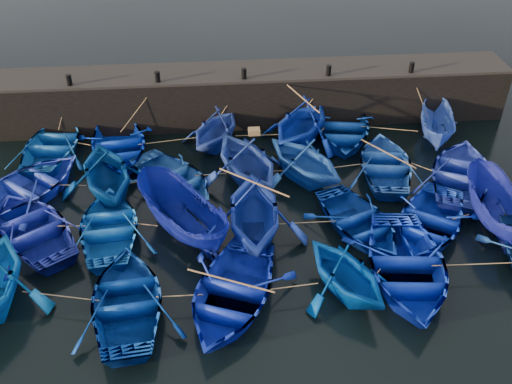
{
  "coord_description": "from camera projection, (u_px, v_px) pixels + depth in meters",
  "views": [
    {
      "loc": [
        -1.6,
        -15.0,
        14.13
      ],
      "look_at": [
        0.0,
        3.2,
        0.7
      ],
      "focal_mm": 40.0,
      "sensor_mm": 36.0,
      "label": 1
    }
  ],
  "objects": [
    {
      "name": "boat_16",
      "position": [
        254.0,
        211.0,
        20.82
      ],
      "size": [
        4.3,
        4.92,
        2.49
      ],
      "primitive_type": "imported",
      "rotation": [
        0.0,
        0.0,
        -0.05
      ],
      "color": "#1631A6",
      "rests_on": "ground"
    },
    {
      "name": "boat_17",
      "position": [
        359.0,
        222.0,
        21.55
      ],
      "size": [
        4.59,
        5.31,
        0.92
      ],
      "primitive_type": "imported",
      "rotation": [
        0.0,
        0.0,
        0.37
      ],
      "color": "navy",
      "rests_on": "ground"
    },
    {
      "name": "bollard_1",
      "position": [
        157.0,
        77.0,
        26.25
      ],
      "size": [
        0.24,
        0.24,
        0.5
      ],
      "primitive_type": "cylinder",
      "color": "black",
      "rests_on": "quay_top"
    },
    {
      "name": "boat_19",
      "position": [
        493.0,
        207.0,
        21.64
      ],
      "size": [
        1.92,
        4.52,
        1.71
      ],
      "primitive_type": "imported",
      "rotation": [
        0.0,
        0.0,
        3.08
      ],
      "color": "navy",
      "rests_on": "ground"
    },
    {
      "name": "boat_24",
      "position": [
        406.0,
        267.0,
        19.41
      ],
      "size": [
        4.59,
        6.0,
        1.16
      ],
      "primitive_type": "imported",
      "rotation": [
        0.0,
        0.0,
        -0.11
      ],
      "color": "#0B28C6",
      "rests_on": "ground"
    },
    {
      "name": "boat_0",
      "position": [
        54.0,
        144.0,
        25.99
      ],
      "size": [
        4.07,
        5.3,
        1.02
      ],
      "primitive_type": "imported",
      "rotation": [
        0.0,
        0.0,
        3.03
      ],
      "color": "#0E4B97",
      "rests_on": "ground"
    },
    {
      "name": "boat_7",
      "position": [
        106.0,
        171.0,
        22.99
      ],
      "size": [
        4.98,
        5.4,
        2.36
      ],
      "primitive_type": "imported",
      "rotation": [
        0.0,
        0.0,
        3.43
      ],
      "color": "navy",
      "rests_on": "ground"
    },
    {
      "name": "quay_wall",
      "position": [
        243.0,
        96.0,
        28.21
      ],
      "size": [
        26.0,
        2.5,
        2.5
      ],
      "primitive_type": "cube",
      "color": "black",
      "rests_on": "ground"
    },
    {
      "name": "boat_1",
      "position": [
        118.0,
        146.0,
        25.81
      ],
      "size": [
        4.57,
        5.76,
        1.08
      ],
      "primitive_type": "imported",
      "rotation": [
        0.0,
        0.0,
        0.18
      ],
      "color": "#0429CF",
      "rests_on": "ground"
    },
    {
      "name": "boat_4",
      "position": [
        343.0,
        127.0,
        27.14
      ],
      "size": [
        4.62,
        5.84,
        1.09
      ],
      "primitive_type": "imported",
      "rotation": [
        0.0,
        0.0,
        -0.17
      ],
      "color": "navy",
      "rests_on": "ground"
    },
    {
      "name": "bollard_4",
      "position": [
        412.0,
        67.0,
        27.09
      ],
      "size": [
        0.24,
        0.24,
        0.5
      ],
      "primitive_type": "cylinder",
      "color": "black",
      "rests_on": "quay_top"
    },
    {
      "name": "boat_6",
      "position": [
        28.0,
        186.0,
        23.27
      ],
      "size": [
        6.15,
        6.34,
        1.07
      ],
      "primitive_type": "imported",
      "rotation": [
        0.0,
        0.0,
        2.45
      ],
      "color": "blue",
      "rests_on": "ground"
    },
    {
      "name": "mooring_ropes",
      "position": [
        257.0,
        164.0,
        24.0
      ],
      "size": [
        17.85,
        11.57,
        2.1
      ],
      "color": "tan",
      "rests_on": "ground"
    },
    {
      "name": "boat_2",
      "position": [
        216.0,
        128.0,
        26.17
      ],
      "size": [
        4.65,
        4.86,
        1.98
      ],
      "primitive_type": "imported",
      "rotation": [
        0.0,
        0.0,
        -0.5
      ],
      "color": "navy",
      "rests_on": "ground"
    },
    {
      "name": "bollard_0",
      "position": [
        69.0,
        80.0,
        25.96
      ],
      "size": [
        0.24,
        0.24,
        0.5
      ],
      "primitive_type": "cylinder",
      "color": "black",
      "rests_on": "quay_top"
    },
    {
      "name": "boat_23",
      "position": [
        346.0,
        272.0,
        18.64
      ],
      "size": [
        4.54,
        4.75,
        1.95
      ],
      "primitive_type": "imported",
      "rotation": [
        0.0,
        0.0,
        0.48
      ],
      "color": "#003E9A",
      "rests_on": "ground"
    },
    {
      "name": "boat_8",
      "position": [
        173.0,
        178.0,
        23.84
      ],
      "size": [
        5.49,
        5.69,
        0.96
      ],
      "primitive_type": "imported",
      "rotation": [
        0.0,
        0.0,
        0.68
      ],
      "color": "#1E56B1",
      "rests_on": "ground"
    },
    {
      "name": "boat_9",
      "position": [
        247.0,
        159.0,
        23.68
      ],
      "size": [
        5.36,
        5.71,
        2.4
      ],
      "primitive_type": "imported",
      "rotation": [
        0.0,
        0.0,
        3.53
      ],
      "color": "navy",
      "rests_on": "ground"
    },
    {
      "name": "boat_3",
      "position": [
        302.0,
        122.0,
        26.28
      ],
      "size": [
        5.72,
        5.86,
        2.35
      ],
      "primitive_type": "imported",
      "rotation": [
        0.0,
        0.0,
        -0.62
      ],
      "color": "#092797",
      "rests_on": "ground"
    },
    {
      "name": "wooden_crate",
      "position": [
        254.0,
        131.0,
        22.92
      ],
      "size": [
        0.47,
        0.37,
        0.23
      ],
      "primitive_type": "cube",
      "color": "olive",
      "rests_on": "boat_9"
    },
    {
      "name": "boat_10",
      "position": [
        305.0,
        159.0,
        23.9
      ],
      "size": [
        5.34,
        5.48,
        2.2
      ],
      "primitive_type": "imported",
      "rotation": [
        0.0,
        0.0,
        3.75
      ],
      "color": "#194DA9",
      "rests_on": "ground"
    },
    {
      "name": "boat_11",
      "position": [
        386.0,
        163.0,
        24.72
      ],
      "size": [
        4.1,
        5.21,
        0.98
      ],
      "primitive_type": "imported",
      "rotation": [
        0.0,
        0.0,
        2.98
      ],
      "color": "#19489F",
      "rests_on": "ground"
    },
    {
      "name": "loose_oars",
      "position": [
        300.0,
        170.0,
        22.05
      ],
      "size": [
        9.38,
        11.93,
        1.57
      ],
      "color": "#99724C",
      "rests_on": "ground"
    },
    {
      "name": "ground",
      "position": [
        264.0,
        260.0,
        20.52
      ],
      "size": [
        120.0,
        120.0,
        0.0
      ],
      "primitive_type": "plane",
      "color": "black",
      "rests_on": "ground"
    },
    {
      "name": "boat_14",
      "position": [
        110.0,
        226.0,
        21.31
      ],
      "size": [
        3.78,
        4.96,
        0.96
      ],
      "primitive_type": "imported",
      "rotation": [
        0.0,
        0.0,
        3.25
      ],
      "color": "blue",
      "rests_on": "ground"
    },
    {
      "name": "boat_21",
      "position": [
        128.0,
        300.0,
        18.29
      ],
      "size": [
        3.95,
        5.18,
        1.01
      ],
      "primitive_type": "imported",
      "rotation": [
        0.0,
        0.0,
        3.24
      ],
      "color": "navy",
      "rests_on": "ground"
    },
    {
      "name": "boat_13",
      "position": [
        33.0,
        228.0,
        21.16
      ],
      "size": [
        5.76,
        6.13,
        1.03
      ],
      "primitive_type": "imported",
      "rotation": [
        0.0,
        0.0,
        3.74
      ],
      "color": "navy",
      "rests_on": "ground"
    },
    {
      "name": "boat_15",
      "position": [
        181.0,
        216.0,
        21.03
      ],
      "size": [
        4.4,
        5.2,
        1.94
      ],
      "primitive_type": "imported",
      "rotation": [
        0.0,
        0.0,
        3.75
      ],
      "color": "navy",
      "rests_on": "ground"
    },
    {
      "name": "boat_5",
      "position": [
        437.0,
        126.0,
        26.76
      ],
      "size": [
        2.58,
        4.31,
        1.57
      ],
      "primitive_type": "imported",
      "rotation": [
        0.0,
        0.0,
        -0.28
      ],
      "color": "blue",
      "rests_on": "ground"
    },
    {
      "name": "quay_top",
      "position": [
        243.0,
        72.0,
        27.43
      ],
      "size": [
        26.0,
        2.5,
        0.12
      ],
      "primitive_type": "cube",
      "color": "black",
      "rests_on": "quay_wall"
    },
    {
      "name": "boat_22",
      "position": [
        231.0,
        293.0,
        18.49
      ],
      "size": [
        5.31,
        6.15,
        1.07
      ],
      "primitive_type": "imported",
      "rotation": [
        0.0,
        0.0,
        -0.37
      ],
      "color": "#0D22BB",
      "rests_on": "ground"
    },
    {
      "name": "boat_18",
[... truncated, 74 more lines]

